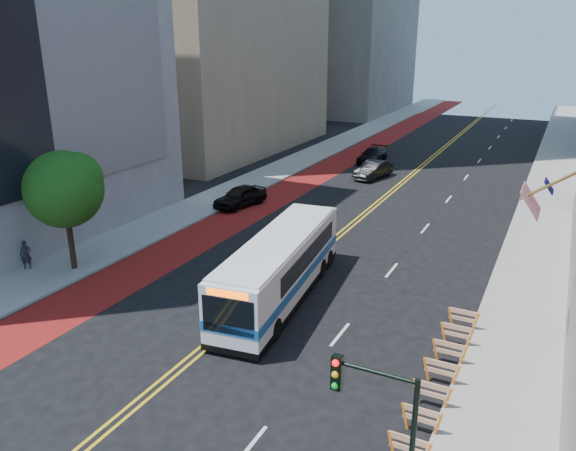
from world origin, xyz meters
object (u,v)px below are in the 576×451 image
at_px(street_tree, 65,186).
at_px(car_b, 373,170).
at_px(car_c, 372,155).
at_px(car_a, 240,196).
at_px(traffic_signal, 378,420).
at_px(transit_bus, 281,266).
at_px(pedestrian, 26,255).

height_order(street_tree, car_b, street_tree).
relative_size(car_b, car_c, 0.94).
relative_size(street_tree, car_a, 1.42).
bearing_deg(traffic_signal, car_a, 127.51).
bearing_deg(car_b, car_a, -103.79).
bearing_deg(transit_bus, pedestrian, -173.68).
bearing_deg(car_c, traffic_signal, -71.57).
distance_m(street_tree, transit_bus, 12.57).
bearing_deg(pedestrian, transit_bus, -26.15).
height_order(transit_bus, car_b, transit_bus).
relative_size(car_c, pedestrian, 3.08).
bearing_deg(car_c, transit_bus, -79.64).
bearing_deg(street_tree, car_a, 82.53).
distance_m(traffic_signal, car_b, 39.53).
bearing_deg(pedestrian, car_b, 30.44).
distance_m(street_tree, pedestrian, 4.76).
xyz_separation_m(transit_bus, car_b, (-3.62, 25.80, -0.94)).
relative_size(street_tree, transit_bus, 0.55).
distance_m(street_tree, car_a, 15.51).
bearing_deg(street_tree, transit_bus, 9.98).
relative_size(street_tree, car_b, 1.41).
distance_m(car_b, pedestrian, 31.07).
relative_size(car_a, car_b, 0.99).
bearing_deg(transit_bus, traffic_signal, -60.25).
relative_size(transit_bus, car_a, 2.60).
bearing_deg(car_b, traffic_signal, -59.47).
bearing_deg(car_c, pedestrian, -103.43).
height_order(car_a, pedestrian, pedestrian).
bearing_deg(street_tree, traffic_signal, -24.82).
bearing_deg(car_a, transit_bus, -39.46).
bearing_deg(car_c, car_b, -70.71).
bearing_deg(street_tree, car_b, 73.32).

